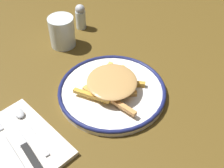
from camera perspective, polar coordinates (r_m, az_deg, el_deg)
ground_plane at (r=0.75m, az=0.00°, el=-1.88°), size 2.60×2.60×0.00m
plate at (r=0.75m, az=0.00°, el=-1.34°), size 0.27×0.27×0.02m
fries_heap at (r=0.73m, az=-0.00°, el=0.32°), size 0.18×0.20×0.04m
napkin at (r=0.68m, az=-16.97°, el=-10.75°), size 0.15×0.22×0.01m
fork at (r=0.68m, az=-19.59°, el=-10.85°), size 0.03×0.18×0.01m
knife at (r=0.66m, az=-16.46°, el=-11.43°), size 0.04×0.21×0.01m
spoon at (r=0.70m, az=-16.32°, el=-7.17°), size 0.03×0.15×0.01m
water_glass at (r=0.90m, az=-9.61°, el=9.89°), size 0.08×0.08×0.09m
salt_shaker at (r=0.97m, az=-6.07°, el=12.82°), size 0.03×0.03×0.08m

